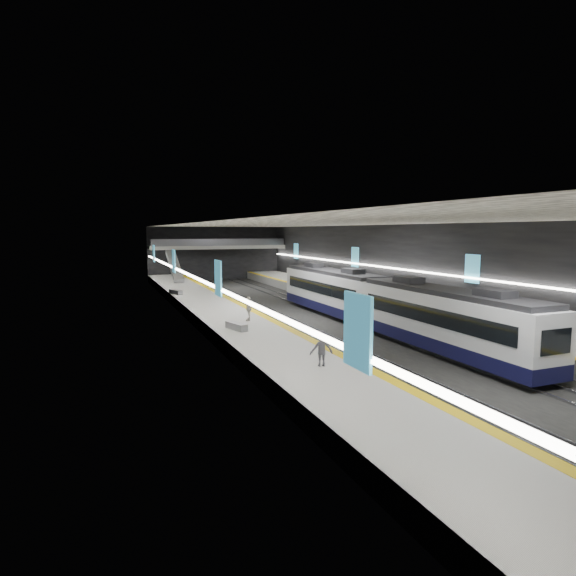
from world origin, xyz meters
name	(u,v)px	position (x,y,z in m)	size (l,w,h in m)	color
ground	(311,318)	(0.00, 0.00, 0.00)	(70.00, 70.00, 0.00)	black
ceiling	(311,223)	(0.00, 0.00, 8.00)	(20.00, 70.00, 0.04)	beige
wall_left	(193,275)	(-10.00, 0.00, 4.00)	(0.04, 70.00, 8.00)	black
wall_right	(410,268)	(10.00, 0.00, 4.00)	(0.04, 70.00, 8.00)	black
wall_back	(215,253)	(0.00, 35.00, 4.00)	(20.00, 0.04, 8.00)	black
platform_left	(225,318)	(-7.50, 0.00, 0.50)	(5.00, 70.00, 1.00)	slate
tile_surface_left	(225,312)	(-7.50, 0.00, 1.01)	(5.00, 70.00, 0.02)	#A7A7A2
tactile_strip_left	(251,310)	(-5.30, 0.00, 1.02)	(0.60, 70.00, 0.02)	yellow
platform_right	(386,307)	(7.50, 0.00, 0.50)	(5.00, 70.00, 1.00)	slate
tile_surface_right	(386,301)	(7.50, 0.00, 1.01)	(5.00, 70.00, 0.02)	#A7A7A2
tactile_strip_right	(365,303)	(5.30, 0.00, 1.02)	(0.60, 70.00, 0.02)	yellow
rails	(311,317)	(0.00, 0.00, 0.06)	(6.52, 70.00, 0.12)	gray
train	(378,301)	(2.50, -6.47, 2.20)	(2.69, 30.04, 3.60)	#0F0F37
ad_posters	(306,265)	(0.00, 1.00, 4.50)	(19.94, 53.50, 2.20)	#44A9CC
cove_light_left	(195,278)	(-9.80, 0.00, 3.80)	(0.25, 68.60, 0.12)	white
cove_light_right	(408,270)	(9.80, 0.00, 3.80)	(0.25, 68.60, 0.12)	white
mezzanine_bridge	(219,247)	(0.00, 32.93, 5.04)	(20.00, 3.00, 1.50)	gray
escalator	(175,266)	(-7.50, 26.00, 2.90)	(1.20, 8.00, 0.60)	#99999E
bench_left_near	(236,326)	(-8.59, -7.24, 1.24)	(0.54, 1.95, 0.48)	#99999E
bench_left_far	(176,292)	(-9.50, 12.12, 1.23)	(0.52, 1.87, 0.46)	#99999E
bench_right_far	(400,298)	(8.94, -0.02, 1.20)	(0.46, 1.66, 0.41)	#99999E
passenger_right_a	(505,318)	(6.70, -14.48, 1.96)	(0.70, 0.46, 1.91)	#CE4D52
passenger_right_b	(440,305)	(7.47, -7.45, 1.77)	(0.75, 0.58, 1.54)	#5480B7
passenger_left_a	(249,309)	(-6.90, -4.45, 1.87)	(1.02, 0.42, 1.73)	beige
passenger_left_b	(321,349)	(-7.14, -16.88, 1.86)	(1.11, 0.64, 1.72)	#46454E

